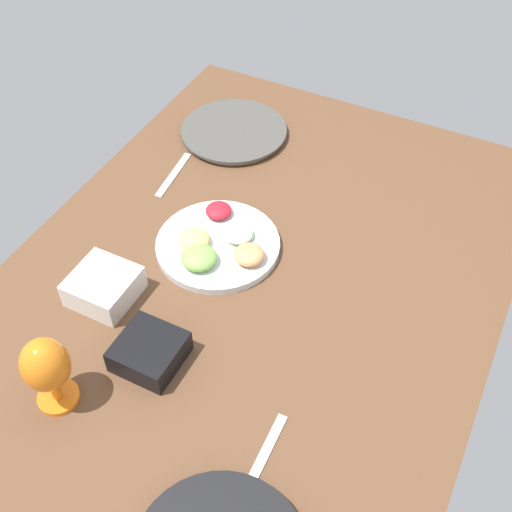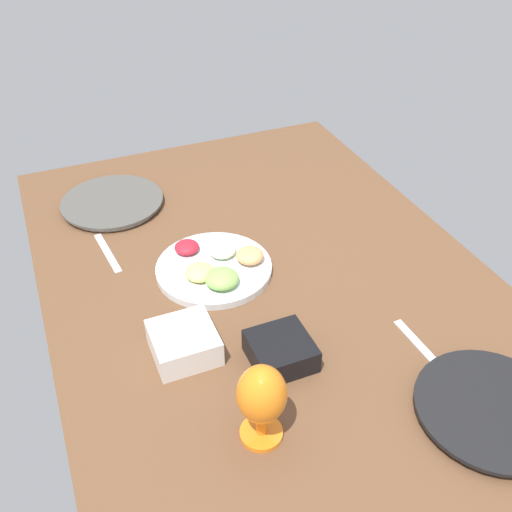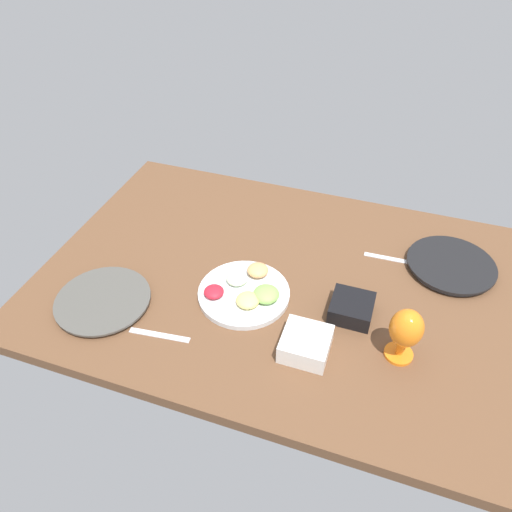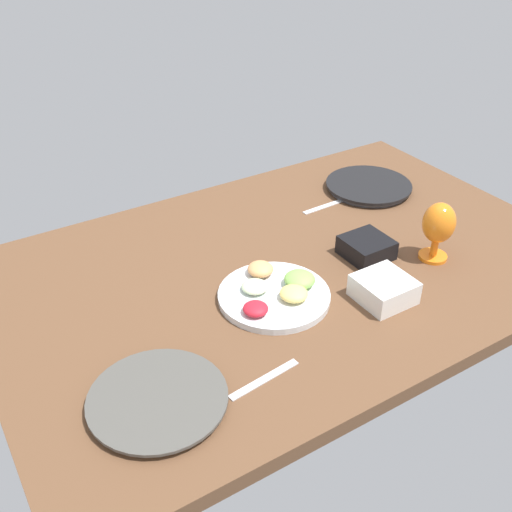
{
  "view_description": "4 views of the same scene",
  "coord_description": "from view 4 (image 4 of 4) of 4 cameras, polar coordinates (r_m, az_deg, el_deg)",
  "views": [
    {
      "loc": [
        76.54,
        43.28,
        108.57
      ],
      "look_at": [
        -7.4,
        0.91,
        7.73
      ],
      "focal_mm": 46.13,
      "sensor_mm": 36.0,
      "label": 1
    },
    {
      "loc": [
        94.74,
        -44.46,
        90.08
      ],
      "look_at": [
        -4.71,
        -3.24,
        7.73
      ],
      "focal_mm": 41.09,
      "sensor_mm": 36.0,
      "label": 2
    },
    {
      "loc": [
        24.78,
        -108.23,
        107.21
      ],
      "look_at": [
        -11.83,
        -0.82,
        7.73
      ],
      "focal_mm": 33.71,
      "sensor_mm": 36.0,
      "label": 3
    },
    {
      "loc": [
        -80.43,
        -112.02,
        92.66
      ],
      "look_at": [
        -11.88,
        -2.15,
        7.73
      ],
      "focal_mm": 42.49,
      "sensor_mm": 36.0,
      "label": 4
    }
  ],
  "objects": [
    {
      "name": "hurricane_glass_orange",
      "position": [
        1.7,
        16.81,
        2.77
      ],
      "size": [
        8.86,
        8.86,
        16.98
      ],
      "color": "orange",
      "rests_on": "ground_plane"
    },
    {
      "name": "fork_by_right_plate",
      "position": [
        1.95,
        6.67,
        4.77
      ],
      "size": [
        18.05,
        2.35,
        0.6
      ],
      "primitive_type": "cube",
      "rotation": [
        0.0,
        0.0,
        0.03
      ],
      "color": "silver",
      "rests_on": "ground_plane"
    },
    {
      "name": "dinner_plate_left",
      "position": [
        1.28,
        -9.23,
        -13.24
      ],
      "size": [
        28.77,
        28.77,
        1.94
      ],
      "color": "silver",
      "rests_on": "ground_plane"
    },
    {
      "name": "dinner_plate_right",
      "position": [
        2.07,
        10.55,
        6.46
      ],
      "size": [
        28.48,
        28.48,
        2.36
      ],
      "color": "#4C4C51",
      "rests_on": "ground_plane"
    },
    {
      "name": "fork_by_left_plate",
      "position": [
        1.31,
        0.79,
        -11.49
      ],
      "size": [
        18.09,
        3.75,
        0.6
      ],
      "primitive_type": "cube",
      "rotation": [
        0.0,
        0.0,
        0.11
      ],
      "color": "silver",
      "rests_on": "ground_plane"
    },
    {
      "name": "ground_plane",
      "position": [
        1.67,
        3.07,
        -1.26
      ],
      "size": [
        160.0,
        104.0,
        4.0
      ],
      "primitive_type": "cube",
      "color": "brown"
    },
    {
      "name": "fruit_platter",
      "position": [
        1.52,
        1.83,
        -3.43
      ],
      "size": [
        28.31,
        28.31,
        5.32
      ],
      "color": "silver",
      "rests_on": "ground_plane"
    },
    {
      "name": "square_bowl_white",
      "position": [
        1.54,
        11.96,
        -2.98
      ],
      "size": [
        12.95,
        12.95,
        6.03
      ],
      "color": "white",
      "rests_on": "ground_plane"
    },
    {
      "name": "square_bowl_black",
      "position": [
        1.7,
        10.36,
        0.87
      ],
      "size": [
        12.24,
        12.24,
        5.39
      ],
      "color": "black",
      "rests_on": "ground_plane"
    }
  ]
}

